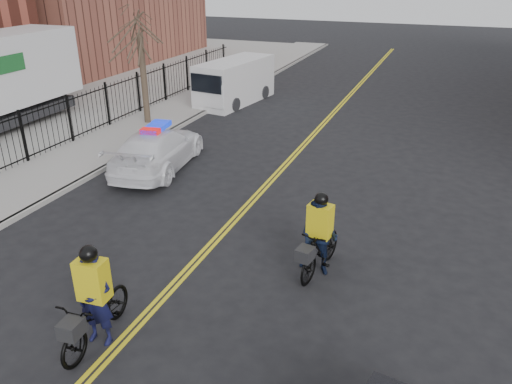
{
  "coord_description": "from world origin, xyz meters",
  "views": [
    {
      "loc": [
        5.33,
        -9.15,
        6.83
      ],
      "look_at": [
        0.91,
        2.14,
        1.3
      ],
      "focal_mm": 35.0,
      "sensor_mm": 36.0,
      "label": 1
    }
  ],
  "objects": [
    {
      "name": "center_line_right",
      "position": [
        0.08,
        8.0,
        0.01
      ],
      "size": [
        0.1,
        60.0,
        0.01
      ],
      "primitive_type": "cube",
      "color": "yellow",
      "rests_on": "ground"
    },
    {
      "name": "curb",
      "position": [
        -6.0,
        8.0,
        0.07
      ],
      "size": [
        0.2,
        60.0,
        0.15
      ],
      "primitive_type": "cube",
      "color": "gray",
      "rests_on": "ground"
    },
    {
      "name": "police_cruiser",
      "position": [
        -4.23,
        5.48,
        0.75
      ],
      "size": [
        2.83,
        5.38,
        1.65
      ],
      "rotation": [
        0.0,
        0.0,
        3.29
      ],
      "color": "white",
      "rests_on": "ground"
    },
    {
      "name": "iron_fence",
      "position": [
        -9.0,
        8.0,
        1.0
      ],
      "size": [
        0.12,
        28.0,
        2.0
      ],
      "primitive_type": null,
      "color": "black",
      "rests_on": "ground"
    },
    {
      "name": "sidewalk",
      "position": [
        -7.5,
        8.0,
        0.07
      ],
      "size": [
        3.0,
        60.0,
        0.15
      ],
      "primitive_type": "cube",
      "color": "gray",
      "rests_on": "ground"
    },
    {
      "name": "cyclist_near",
      "position": [
        -0.39,
        -2.98,
        0.76
      ],
      "size": [
        0.94,
        2.27,
        2.18
      ],
      "rotation": [
        0.0,
        0.0,
        0.07
      ],
      "color": "black",
      "rests_on": "ground"
    },
    {
      "name": "cargo_van",
      "position": [
        -5.52,
        15.25,
        1.11
      ],
      "size": [
        2.68,
        5.61,
        2.26
      ],
      "rotation": [
        0.0,
        0.0,
        -0.14
      ],
      "color": "silver",
      "rests_on": "ground"
    },
    {
      "name": "center_line_left",
      "position": [
        -0.08,
        8.0,
        0.01
      ],
      "size": [
        0.1,
        60.0,
        0.01
      ],
      "primitive_type": "cube",
      "color": "yellow",
      "rests_on": "ground"
    },
    {
      "name": "ground",
      "position": [
        0.0,
        0.0,
        0.0
      ],
      "size": [
        120.0,
        120.0,
        0.0
      ],
      "primitive_type": "plane",
      "color": "black",
      "rests_on": "ground"
    },
    {
      "name": "cyclist_far",
      "position": [
        2.96,
        0.99,
        0.83
      ],
      "size": [
        1.05,
        2.16,
        2.11
      ],
      "rotation": [
        0.0,
        0.0,
        -0.17
      ],
      "color": "black",
      "rests_on": "ground"
    },
    {
      "name": "street_tree",
      "position": [
        -7.6,
        10.0,
        3.53
      ],
      "size": [
        3.2,
        3.2,
        4.8
      ],
      "color": "#362920",
      "rests_on": "sidewalk"
    }
  ]
}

